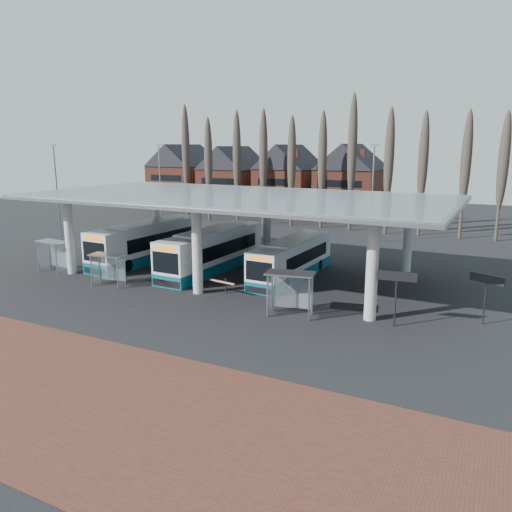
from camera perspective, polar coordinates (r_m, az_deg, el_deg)
The scene contains 17 objects.
ground at distance 32.98m, azimuth -9.02°, elevation -5.29°, with size 140.00×140.00×0.00m, color black.
brick_strip at distance 24.98m, azimuth -25.71°, elevation -12.35°, with size 70.00×10.00×0.03m, color brown.
station_canopy at distance 38.41m, azimuth -2.29°, elevation 6.05°, with size 32.00×16.00×6.34m.
poplar_row at distance 61.23m, azimuth 9.39°, elevation 11.20°, with size 45.10×1.10×14.50m.
townhouse_row at distance 77.48m, azimuth 0.56°, elevation 9.50°, with size 36.80×10.30×12.25m.
lamp_post_a at distance 60.02m, azimuth -10.89°, elevation 7.83°, with size 0.80×0.16×10.17m.
lamp_post_b at distance 53.05m, azimuth 13.15°, elevation 7.14°, with size 0.80×0.16×10.17m.
lamp_post_d at distance 59.66m, azimuth -21.80°, elevation 7.14°, with size 0.80×0.16×10.17m.
bus_0 at distance 45.15m, azimuth -12.18°, elevation 1.55°, with size 3.16×12.56×3.46m.
bus_1 at distance 40.80m, azimuth -4.94°, elevation 0.58°, with size 2.86×12.27×3.39m.
bus_2 at distance 38.61m, azimuth 4.16°, elevation -0.36°, with size 2.60×10.88×3.01m.
shelter_0 at distance 43.48m, azimuth -22.11°, elevation 0.73°, with size 2.81×1.59×2.50m.
shelter_1 at distance 37.73m, azimuth -16.48°, elevation -0.71°, with size 2.69×1.65×2.34m.
shelter_2 at distance 29.80m, azimuth 3.99°, elevation -3.19°, with size 3.11×1.98×2.68m.
info_sign_0 at distance 28.76m, azimuth 15.79°, elevation -2.70°, with size 2.14×0.43×3.20m.
info_sign_1 at distance 30.91m, azimuth 24.87°, elevation -2.79°, with size 1.86×0.86×2.93m.
barrier at distance 34.18m, azimuth -3.81°, elevation -3.07°, with size 2.13×0.75×1.07m.
Camera 1 is at (18.64, -25.31, 9.99)m, focal length 35.00 mm.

